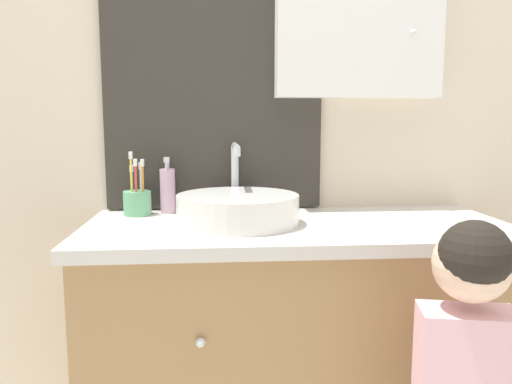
{
  "coord_description": "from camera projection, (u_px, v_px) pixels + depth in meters",
  "views": [
    {
      "loc": [
        -0.23,
        -1.06,
        1.13
      ],
      "look_at": [
        -0.12,
        0.28,
        0.94
      ],
      "focal_mm": 35.0,
      "sensor_mm": 36.0,
      "label": 1
    }
  ],
  "objects": [
    {
      "name": "wall_back",
      "position": [
        287.0,
        73.0,
        1.66
      ],
      "size": [
        3.2,
        0.18,
        2.5
      ],
      "color": "beige",
      "rests_on": "ground_plane"
    },
    {
      "name": "toothbrush_holder",
      "position": [
        137.0,
        201.0,
        1.56
      ],
      "size": [
        0.09,
        0.09,
        0.2
      ],
      "color": "#66B27F",
      "rests_on": "vanity_counter"
    },
    {
      "name": "soap_dispenser",
      "position": [
        168.0,
        190.0,
        1.59
      ],
      "size": [
        0.05,
        0.05,
        0.18
      ],
      "color": "#CCA3BC",
      "rests_on": "vanity_counter"
    },
    {
      "name": "sink_basin",
      "position": [
        238.0,
        208.0,
        1.43
      ],
      "size": [
        0.35,
        0.41,
        0.23
      ],
      "color": "white",
      "rests_on": "vanity_counter"
    },
    {
      "name": "vanity_counter",
      "position": [
        296.0,
        359.0,
        1.5
      ],
      "size": [
        1.22,
        0.53,
        0.84
      ],
      "color": "#A37A4C",
      "rests_on": "ground_plane"
    }
  ]
}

